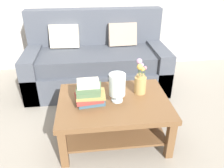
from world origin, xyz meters
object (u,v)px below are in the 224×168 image
at_px(glass_hurricane_vase, 117,85).
at_px(couch, 97,62).
at_px(book_stack_main, 89,93).
at_px(coffee_table, 114,111).
at_px(flower_pitcher, 140,81).

bearing_deg(glass_hurricane_vase, couch, 96.49).
height_order(couch, book_stack_main, couch).
height_order(coffee_table, glass_hurricane_vase, glass_hurricane_vase).
xyz_separation_m(coffee_table, flower_pitcher, (0.28, 0.12, 0.26)).
xyz_separation_m(couch, coffee_table, (0.10, -1.17, -0.03)).
relative_size(couch, book_stack_main, 6.55).
relative_size(couch, glass_hurricane_vase, 6.81).
relative_size(book_stack_main, flower_pitcher, 0.80).
relative_size(coffee_table, glass_hurricane_vase, 3.79).
xyz_separation_m(couch, glass_hurricane_vase, (0.13, -1.18, 0.26)).
distance_m(book_stack_main, flower_pitcher, 0.53).
relative_size(coffee_table, book_stack_main, 3.64).
bearing_deg(book_stack_main, flower_pitcher, 13.15).
xyz_separation_m(couch, flower_pitcher, (0.39, -1.05, 0.22)).
height_order(couch, glass_hurricane_vase, couch).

